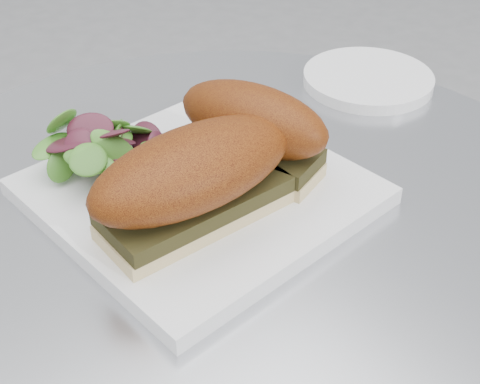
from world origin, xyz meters
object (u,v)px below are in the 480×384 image
(sandwich_left, at_px, (194,178))
(sandwich_right, at_px, (253,128))
(plate, at_px, (199,191))
(saucer, at_px, (368,79))

(sandwich_left, height_order, sandwich_right, same)
(sandwich_right, bearing_deg, plate, -119.35)
(sandwich_right, xyz_separation_m, saucer, (0.23, 0.08, -0.05))
(saucer, bearing_deg, sandwich_right, -161.29)
(sandwich_left, bearing_deg, saucer, 17.48)
(plate, height_order, sandwich_left, sandwich_left)
(plate, xyz_separation_m, sandwich_right, (0.05, -0.01, 0.05))
(plate, height_order, sandwich_right, sandwich_right)
(sandwich_right, bearing_deg, saucer, 87.37)
(plate, xyz_separation_m, sandwich_left, (-0.03, -0.04, 0.05))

